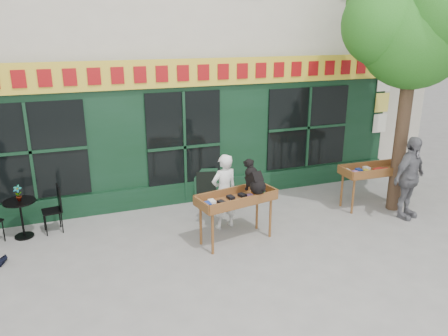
{
  "coord_description": "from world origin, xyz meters",
  "views": [
    {
      "loc": [
        -2.53,
        -6.95,
        3.92
      ],
      "look_at": [
        0.28,
        0.5,
        1.36
      ],
      "focal_mm": 35.0,
      "sensor_mm": 36.0,
      "label": 1
    }
  ],
  "objects_px": {
    "book_cart_center": "(236,201)",
    "bistro_table": "(21,211)",
    "man_right": "(409,178)",
    "dog": "(255,176)",
    "woman": "(224,191)",
    "book_cart_right": "(374,172)"
  },
  "relations": [
    {
      "from": "book_cart_center",
      "to": "bistro_table",
      "type": "bearing_deg",
      "value": 146.19
    },
    {
      "from": "book_cart_center",
      "to": "man_right",
      "type": "distance_m",
      "value": 3.85
    },
    {
      "from": "dog",
      "to": "man_right",
      "type": "distance_m",
      "value": 3.52
    },
    {
      "from": "dog",
      "to": "bistro_table",
      "type": "relative_size",
      "value": 0.79
    },
    {
      "from": "dog",
      "to": "man_right",
      "type": "height_order",
      "value": "man_right"
    },
    {
      "from": "woman",
      "to": "dog",
      "type": "bearing_deg",
      "value": 105.38
    },
    {
      "from": "book_cart_center",
      "to": "woman",
      "type": "xyz_separation_m",
      "value": [
        0.0,
        0.65,
        -0.04
      ]
    },
    {
      "from": "bistro_table",
      "to": "man_right",
      "type": "bearing_deg",
      "value": -13.65
    },
    {
      "from": "dog",
      "to": "book_cart_right",
      "type": "xyz_separation_m",
      "value": [
        3.19,
        0.53,
        -0.47
      ]
    },
    {
      "from": "man_right",
      "to": "bistro_table",
      "type": "xyz_separation_m",
      "value": [
        -7.69,
        1.87,
        -0.35
      ]
    },
    {
      "from": "book_cart_right",
      "to": "man_right",
      "type": "height_order",
      "value": "man_right"
    },
    {
      "from": "book_cart_right",
      "to": "man_right",
      "type": "distance_m",
      "value": 0.81
    },
    {
      "from": "man_right",
      "to": "bistro_table",
      "type": "bearing_deg",
      "value": 148.59
    },
    {
      "from": "book_cart_center",
      "to": "woman",
      "type": "relative_size",
      "value": 1.02
    },
    {
      "from": "dog",
      "to": "book_cart_right",
      "type": "relative_size",
      "value": 0.39
    },
    {
      "from": "woman",
      "to": "man_right",
      "type": "bearing_deg",
      "value": 155.41
    },
    {
      "from": "bistro_table",
      "to": "book_cart_right",
      "type": "bearing_deg",
      "value": -8.6
    },
    {
      "from": "book_cart_center",
      "to": "book_cart_right",
      "type": "xyz_separation_m",
      "value": [
        3.54,
        0.48,
        0.0
      ]
    },
    {
      "from": "woman",
      "to": "bistro_table",
      "type": "xyz_separation_m",
      "value": [
        -3.84,
        0.95,
        -0.24
      ]
    },
    {
      "from": "book_cart_right",
      "to": "dog",
      "type": "bearing_deg",
      "value": -168.25
    },
    {
      "from": "book_cart_right",
      "to": "bistro_table",
      "type": "relative_size",
      "value": 2.0
    },
    {
      "from": "man_right",
      "to": "bistro_table",
      "type": "distance_m",
      "value": 7.92
    }
  ]
}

